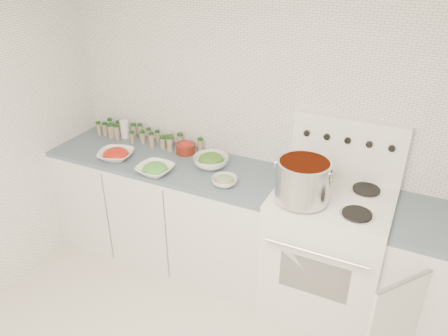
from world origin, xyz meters
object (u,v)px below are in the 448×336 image
bowl_tomato (116,154)px  stove (326,248)px  stock_pot (303,179)px  bowl_snowpea (155,169)px

bowl_tomato → stove: bearing=5.2°
stock_pot → bowl_snowpea: size_ratio=1.38×
stock_pot → stove: bearing=42.4°
bowl_snowpea → stock_pot: bearing=3.1°
bowl_tomato → bowl_snowpea: 0.41m
stock_pot → bowl_snowpea: 1.08m
stove → bowl_snowpea: size_ratio=5.15×
stove → bowl_tomato: size_ratio=4.22×
stove → bowl_tomato: bearing=-174.8°
stove → stock_pot: stove is taller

